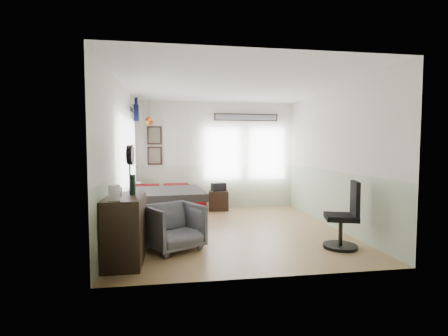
{
  "coord_description": "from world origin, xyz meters",
  "views": [
    {
      "loc": [
        -1.06,
        -5.93,
        1.57
      ],
      "look_at": [
        -0.1,
        0.4,
        1.15
      ],
      "focal_mm": 26.0,
      "sensor_mm": 36.0,
      "label": 1
    }
  ],
  "objects_px": {
    "nightstand": "(219,201)",
    "task_chair": "(345,221)",
    "dresser": "(125,229)",
    "armchair": "(174,227)",
    "bed": "(164,205)"
  },
  "relations": [
    {
      "from": "nightstand",
      "to": "task_chair",
      "type": "relative_size",
      "value": 0.46
    },
    {
      "from": "dresser",
      "to": "nightstand",
      "type": "distance_m",
      "value": 3.8
    },
    {
      "from": "nightstand",
      "to": "task_chair",
      "type": "height_order",
      "value": "task_chair"
    },
    {
      "from": "armchair",
      "to": "nightstand",
      "type": "height_order",
      "value": "armchair"
    },
    {
      "from": "bed",
      "to": "dresser",
      "type": "bearing_deg",
      "value": -105.7
    },
    {
      "from": "task_chair",
      "to": "bed",
      "type": "bearing_deg",
      "value": 158.16
    },
    {
      "from": "armchair",
      "to": "task_chair",
      "type": "relative_size",
      "value": 0.74
    },
    {
      "from": "dresser",
      "to": "armchair",
      "type": "distance_m",
      "value": 0.78
    },
    {
      "from": "nightstand",
      "to": "task_chair",
      "type": "distance_m",
      "value": 3.62
    },
    {
      "from": "armchair",
      "to": "task_chair",
      "type": "xyz_separation_m",
      "value": [
        2.61,
        -0.33,
        0.08
      ]
    },
    {
      "from": "bed",
      "to": "task_chair",
      "type": "distance_m",
      "value": 3.69
    },
    {
      "from": "dresser",
      "to": "armchair",
      "type": "bearing_deg",
      "value": 32.3
    },
    {
      "from": "nightstand",
      "to": "task_chair",
      "type": "bearing_deg",
      "value": -58.93
    },
    {
      "from": "bed",
      "to": "dresser",
      "type": "distance_m",
      "value": 2.49
    },
    {
      "from": "task_chair",
      "to": "dresser",
      "type": "bearing_deg",
      "value": -160.38
    }
  ]
}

